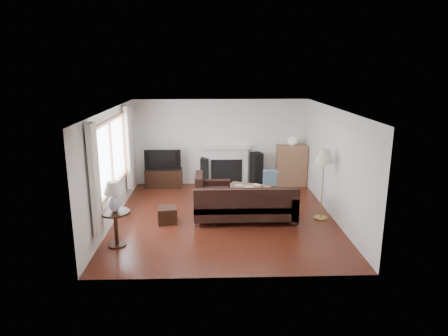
{
  "coord_description": "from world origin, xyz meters",
  "views": [
    {
      "loc": [
        -0.3,
        -8.71,
        3.4
      ],
      "look_at": [
        0.0,
        0.3,
        1.1
      ],
      "focal_mm": 32.0,
      "sensor_mm": 36.0,
      "label": 1
    }
  ],
  "objects_px": {
    "tv_stand": "(164,178)",
    "bookshelf": "(291,165)",
    "side_table": "(116,229)",
    "coffee_table": "(249,194)",
    "floor_lamp": "(323,185)",
    "sectional_sofa": "(245,204)"
  },
  "relations": [
    {
      "from": "bookshelf",
      "to": "side_table",
      "type": "bearing_deg",
      "value": -136.51
    },
    {
      "from": "tv_stand",
      "to": "coffee_table",
      "type": "height_order",
      "value": "tv_stand"
    },
    {
      "from": "tv_stand",
      "to": "bookshelf",
      "type": "distance_m",
      "value": 3.73
    },
    {
      "from": "tv_stand",
      "to": "coffee_table",
      "type": "distance_m",
      "value": 2.72
    },
    {
      "from": "sectional_sofa",
      "to": "tv_stand",
      "type": "bearing_deg",
      "value": 128.24
    },
    {
      "from": "coffee_table",
      "to": "floor_lamp",
      "type": "height_order",
      "value": "floor_lamp"
    },
    {
      "from": "sectional_sofa",
      "to": "coffee_table",
      "type": "height_order",
      "value": "sectional_sofa"
    },
    {
      "from": "bookshelf",
      "to": "floor_lamp",
      "type": "xyz_separation_m",
      "value": [
        0.18,
        -2.68,
        0.22
      ]
    },
    {
      "from": "coffee_table",
      "to": "bookshelf",
      "type": "bearing_deg",
      "value": 69.84
    },
    {
      "from": "bookshelf",
      "to": "side_table",
      "type": "distance_m",
      "value": 5.78
    },
    {
      "from": "sectional_sofa",
      "to": "side_table",
      "type": "xyz_separation_m",
      "value": [
        -2.61,
        -1.23,
        -0.04
      ]
    },
    {
      "from": "coffee_table",
      "to": "floor_lamp",
      "type": "relative_size",
      "value": 0.65
    },
    {
      "from": "tv_stand",
      "to": "floor_lamp",
      "type": "relative_size",
      "value": 0.65
    },
    {
      "from": "bookshelf",
      "to": "side_table",
      "type": "xyz_separation_m",
      "value": [
        -4.19,
        -3.97,
        -0.24
      ]
    },
    {
      "from": "floor_lamp",
      "to": "coffee_table",
      "type": "bearing_deg",
      "value": 140.8
    },
    {
      "from": "bookshelf",
      "to": "coffee_table",
      "type": "height_order",
      "value": "bookshelf"
    },
    {
      "from": "bookshelf",
      "to": "floor_lamp",
      "type": "relative_size",
      "value": 0.73
    },
    {
      "from": "tv_stand",
      "to": "floor_lamp",
      "type": "bearing_deg",
      "value": -34.26
    },
    {
      "from": "tv_stand",
      "to": "floor_lamp",
      "type": "xyz_separation_m",
      "value": [
        3.89,
        -2.65,
        0.55
      ]
    },
    {
      "from": "side_table",
      "to": "bookshelf",
      "type": "bearing_deg",
      "value": 43.49
    },
    {
      "from": "sectional_sofa",
      "to": "coffee_table",
      "type": "xyz_separation_m",
      "value": [
        0.21,
        1.32,
        -0.19
      ]
    },
    {
      "from": "floor_lamp",
      "to": "tv_stand",
      "type": "bearing_deg",
      "value": 145.74
    }
  ]
}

